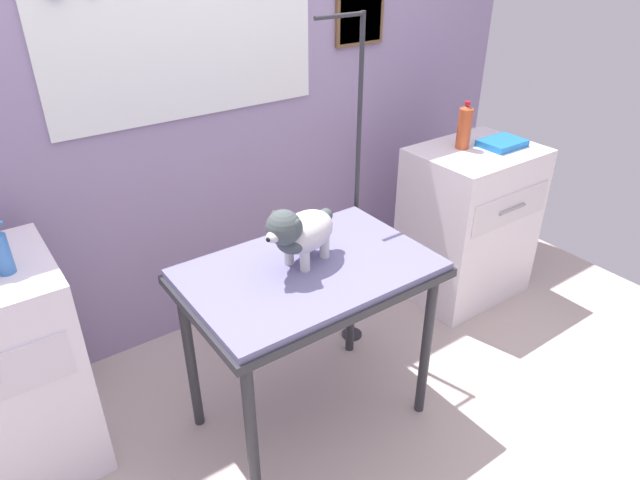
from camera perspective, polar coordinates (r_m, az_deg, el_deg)
ground at (r=2.58m, az=4.78°, el=-21.06°), size 4.40×4.00×0.04m
rear_wall_panel at (r=2.84m, az=-11.30°, el=12.53°), size 4.00×0.11×2.30m
grooming_table at (r=2.22m, az=-1.11°, el=-4.55°), size 0.98×0.64×0.81m
grooming_arm at (r=2.69m, az=3.58°, el=3.22°), size 0.29×0.11×1.67m
dog at (r=2.11m, az=-2.08°, el=0.80°), size 0.36×0.24×0.27m
cabinet_right at (r=3.36m, az=14.87°, el=1.70°), size 0.68×0.54×0.90m
spray_bottle_tall at (r=2.19m, az=-29.76°, el=-1.18°), size 0.06×0.06×0.19m
soda_bottle at (r=3.14m, az=14.54°, el=11.13°), size 0.07×0.07×0.26m
supply_tray at (r=3.26m, az=18.11°, el=9.39°), size 0.24×0.18×0.04m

